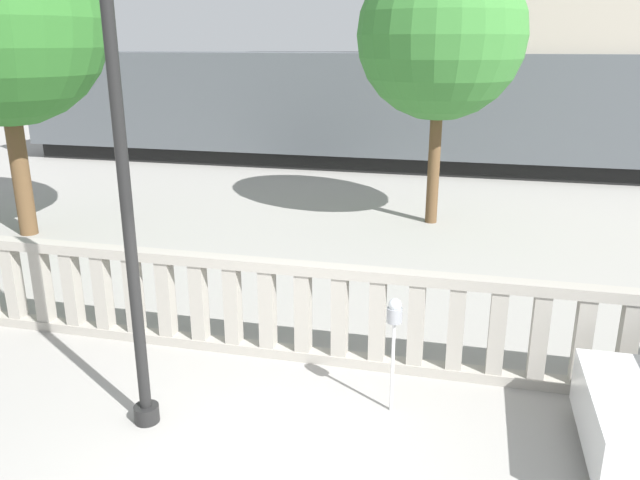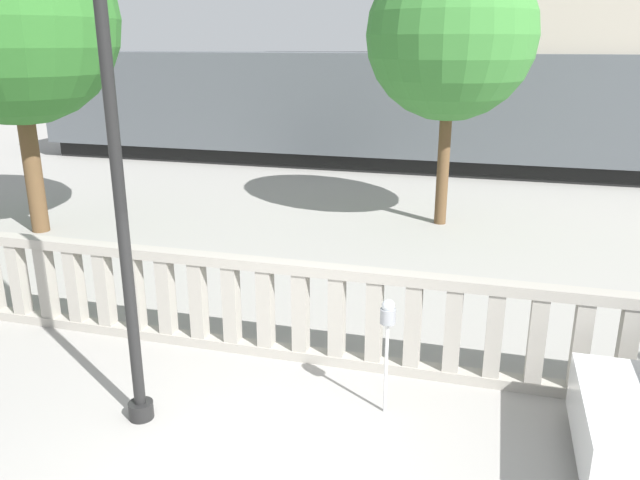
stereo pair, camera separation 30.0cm
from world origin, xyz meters
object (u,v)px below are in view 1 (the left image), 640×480
at_px(lamppost, 118,117).
at_px(parking_meter, 394,321).
at_px(tree_left, 441,36).
at_px(train_near, 429,110).
at_px(train_far, 541,92).

bearing_deg(lamppost, parking_meter, 18.34).
height_order(lamppost, parking_meter, lamppost).
bearing_deg(tree_left, train_near, 95.56).
xyz_separation_m(lamppost, tree_left, (2.56, 9.14, 0.83)).
xyz_separation_m(lamppost, train_near, (1.92, 15.68, -1.46)).
xyz_separation_m(train_near, tree_left, (0.64, -6.54, 2.29)).
distance_m(lamppost, train_near, 15.86).
height_order(parking_meter, train_far, train_far).
bearing_deg(parking_meter, lamppost, -161.66).
relative_size(train_near, tree_left, 4.61).
xyz_separation_m(parking_meter, train_near, (-0.76, 14.79, 0.84)).
xyz_separation_m(lamppost, train_far, (6.36, 26.00, -1.54)).
height_order(train_far, tree_left, tree_left).
xyz_separation_m(train_near, train_far, (4.44, 10.33, -0.07)).
height_order(lamppost, tree_left, lamppost).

